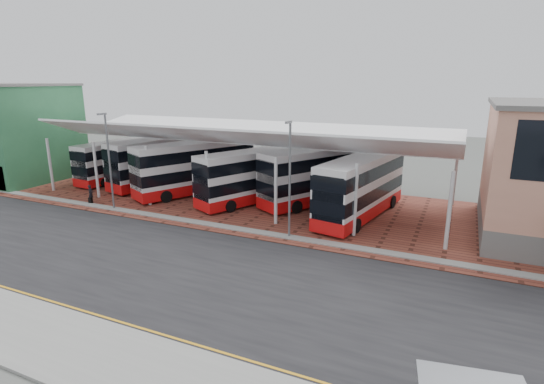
% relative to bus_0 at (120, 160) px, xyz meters
% --- Properties ---
extents(ground, '(140.00, 140.00, 0.00)m').
position_rel_bus_0_xyz_m(ground, '(21.37, -14.94, -2.17)').
color(ground, '#50534E').
extents(road, '(120.00, 14.00, 0.02)m').
position_rel_bus_0_xyz_m(road, '(21.37, -15.94, -2.16)').
color(road, black).
rests_on(road, ground).
extents(forecourt, '(72.00, 16.00, 0.06)m').
position_rel_bus_0_xyz_m(forecourt, '(23.37, -1.94, -2.14)').
color(forecourt, brown).
rests_on(forecourt, ground).
extents(sidewalk, '(120.00, 4.00, 0.14)m').
position_rel_bus_0_xyz_m(sidewalk, '(21.37, -23.94, -2.10)').
color(sidewalk, gray).
rests_on(sidewalk, ground).
extents(north_kerb, '(120.00, 0.80, 0.14)m').
position_rel_bus_0_xyz_m(north_kerb, '(21.37, -8.74, -2.10)').
color(north_kerb, gray).
rests_on(north_kerb, ground).
extents(yellow_line_near, '(120.00, 0.12, 0.01)m').
position_rel_bus_0_xyz_m(yellow_line_near, '(21.37, -21.94, -2.14)').
color(yellow_line_near, gold).
rests_on(yellow_line_near, road).
extents(yellow_line_far, '(120.00, 0.12, 0.01)m').
position_rel_bus_0_xyz_m(yellow_line_far, '(21.37, -21.64, -2.14)').
color(yellow_line_far, gold).
rests_on(yellow_line_far, road).
extents(canopy, '(37.00, 11.63, 7.07)m').
position_rel_bus_0_xyz_m(canopy, '(15.37, -1.00, 3.63)').
color(canopy, silver).
rests_on(canopy, ground).
extents(shop_green, '(6.40, 10.20, 10.22)m').
position_rel_bus_0_xyz_m(shop_green, '(-8.63, -3.96, 2.95)').
color(shop_green, '#317346').
rests_on(shop_green, ground).
extents(lamp_west, '(0.16, 0.90, 8.07)m').
position_rel_bus_0_xyz_m(lamp_west, '(7.37, -8.66, 2.19)').
color(lamp_west, slate).
rests_on(lamp_west, ground).
extents(lamp_east, '(0.16, 0.90, 8.07)m').
position_rel_bus_0_xyz_m(lamp_east, '(23.37, -8.66, 2.19)').
color(lamp_east, slate).
rests_on(lamp_east, ground).
extents(bus_0, '(3.12, 10.43, 4.24)m').
position_rel_bus_0_xyz_m(bus_0, '(0.00, 0.00, 0.00)').
color(bus_0, silver).
rests_on(bus_0, forecourt).
extents(bus_1, '(5.18, 11.99, 4.81)m').
position_rel_bus_0_xyz_m(bus_1, '(5.50, 0.20, 0.29)').
color(bus_1, silver).
rests_on(bus_1, forecourt).
extents(bus_2, '(7.71, 11.84, 4.89)m').
position_rel_bus_0_xyz_m(bus_2, '(10.67, -1.31, 0.32)').
color(bus_2, silver).
rests_on(bus_2, forecourt).
extents(bus_3, '(6.99, 11.18, 4.59)m').
position_rel_bus_0_xyz_m(bus_3, '(17.15, -1.61, 0.17)').
color(bus_3, silver).
rests_on(bus_3, forecourt).
extents(bus_4, '(8.11, 11.64, 4.87)m').
position_rel_bus_0_xyz_m(bus_4, '(22.51, 0.53, 0.31)').
color(bus_4, silver).
rests_on(bus_4, forecourt).
extents(bus_5, '(4.71, 11.95, 4.81)m').
position_rel_bus_0_xyz_m(bus_5, '(26.77, -2.00, 0.28)').
color(bus_5, silver).
rests_on(bus_5, forecourt).
extents(pedestrian, '(0.50, 0.64, 1.57)m').
position_rel_bus_0_xyz_m(pedestrian, '(4.08, -7.97, -1.32)').
color(pedestrian, black).
rests_on(pedestrian, forecourt).
extents(suitcase, '(0.32, 0.23, 0.55)m').
position_rel_bus_0_xyz_m(suitcase, '(4.37, -8.33, -1.83)').
color(suitcase, black).
rests_on(suitcase, forecourt).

